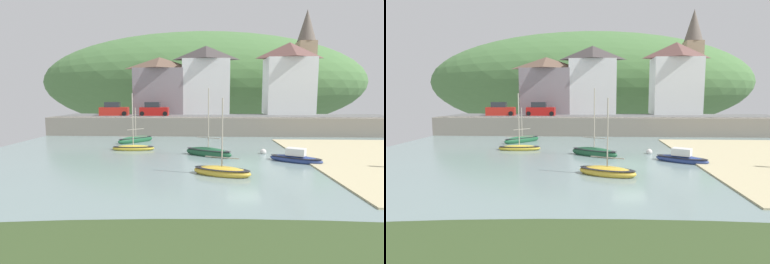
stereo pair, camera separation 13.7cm
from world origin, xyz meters
TOP-DOWN VIEW (x-y plane):
  - ground at (1.40, -9.56)m, footprint 48.00×41.00m
  - quay_seawall at (0.00, 17.50)m, footprint 48.00×9.40m
  - hillside_backdrop at (-3.64, 55.20)m, footprint 80.00×44.00m
  - waterfront_building_left at (-10.17, 25.20)m, footprint 8.02×5.03m
  - waterfront_building_centre at (-2.87, 25.20)m, footprint 7.49×4.82m
  - waterfront_building_right at (10.02, 25.20)m, footprint 7.49×5.22m
  - church_with_spire at (13.77, 29.20)m, footprint 3.00×3.00m
  - dinghy_open_wooden at (4.22, 1.14)m, footprint 4.22×3.18m
  - sailboat_nearest_shore at (-1.90, -3.16)m, footprint 4.14×2.58m
  - rowboat_small_beached at (-9.98, 5.86)m, footprint 4.15×1.41m
  - fishing_boat_green at (-10.84, 10.70)m, footprint 3.81×3.93m
  - sailboat_tall_mast at (-2.72, 3.26)m, footprint 4.42×3.11m
  - parked_car_near_slipway at (-16.30, 20.70)m, footprint 4.25×2.11m
  - parked_car_by_wall at (-10.39, 20.70)m, footprint 4.11×1.82m
  - mooring_buoy at (2.31, 4.47)m, footprint 0.55×0.55m

SIDE VIEW (x-z plane):
  - ground at x=1.40m, z-range -0.14..0.47m
  - mooring_buoy at x=2.31m, z-range -0.11..0.44m
  - rowboat_small_beached at x=-9.98m, z-range -2.58..3.05m
  - sailboat_nearest_shore at x=-1.90m, z-range -2.38..2.90m
  - fishing_boat_green at x=-10.84m, z-range -1.77..2.37m
  - dinghy_open_wooden at x=4.22m, z-range -0.32..0.94m
  - sailboat_tall_mast at x=-2.72m, z-range -2.73..3.38m
  - quay_seawall at x=0.00m, z-range 0.16..2.56m
  - parked_car_near_slipway at x=-16.30m, z-range 2.23..4.18m
  - parked_car_by_wall at x=-10.39m, z-range 2.23..4.18m
  - waterfront_building_left at x=-10.17m, z-range 2.47..11.36m
  - waterfront_building_centre at x=-2.87m, z-range 2.49..13.07m
  - waterfront_building_right at x=10.02m, z-range 2.50..13.51m
  - hillside_backdrop at x=-3.64m, z-range -3.64..20.63m
  - church_with_spire at x=13.77m, z-range 2.65..19.62m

